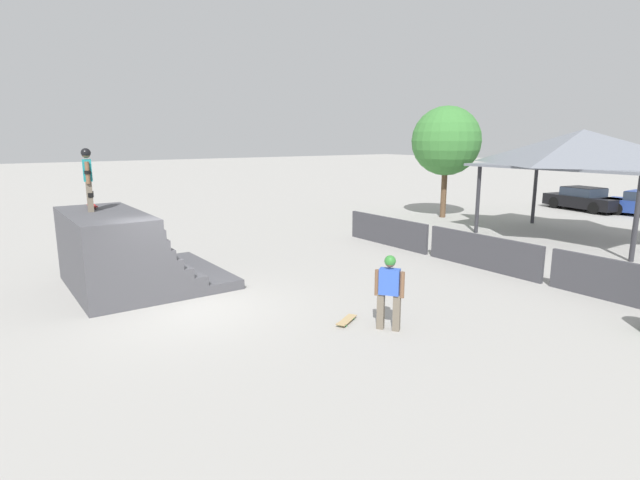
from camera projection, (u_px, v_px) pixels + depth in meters
The scene contains 10 objects.
ground_plane at pixel (186, 308), 11.84m from camera, with size 160.00×160.00×0.00m, color #A3A09B.
quarter_pipe_ramp at pixel (122, 255), 13.28m from camera, with size 4.03×3.85×2.07m.
skater_on_deck at pixel (88, 175), 12.94m from camera, with size 0.70×0.29×1.63m.
skateboard_on_deck at pixel (92, 206), 13.65m from camera, with size 0.79×0.26×0.09m.
bystander_walking at pixel (389, 286), 10.31m from camera, with size 0.57×0.44×1.60m.
skateboard_on_ground at pixel (346, 320), 10.85m from camera, with size 0.55×0.75×0.09m.
barrier_fence at pixel (482, 252), 15.27m from camera, with size 12.52×0.12×1.05m.
pavilion_shelter at pixel (582, 149), 19.16m from camera, with size 7.20×4.88×4.27m.
tree_beside_pavilion at pixel (446, 141), 24.50m from camera, with size 3.38×3.38×5.49m.
parked_car_black at pixel (584, 199), 27.61m from camera, with size 4.41×2.54×1.27m.
Camera 1 is at (11.05, -3.89, 3.96)m, focal length 28.00 mm.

